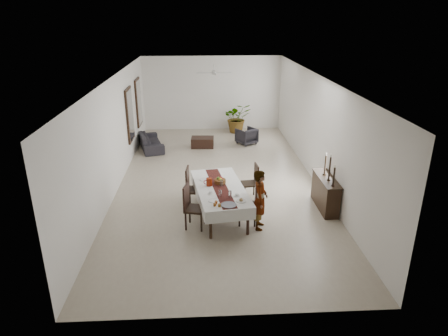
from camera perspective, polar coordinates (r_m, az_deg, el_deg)
floor at (r=12.50m, az=-0.88°, el=-1.77°), size 6.00×12.00×0.00m
ceiling at (r=11.62m, az=-0.97°, el=12.91°), size 6.00×12.00×0.02m
wall_back at (r=17.80m, az=-1.71°, el=10.61°), size 6.00×0.02×3.20m
wall_front at (r=6.42m, az=1.26°, el=-9.58°), size 6.00×0.02×3.20m
wall_left at (r=12.22m, az=-15.17°, el=4.90°), size 0.02×12.00×3.20m
wall_right at (r=12.44m, az=13.09°, el=5.37°), size 0.02×12.00×3.20m
dining_table_top at (r=10.15m, az=-0.58°, el=-2.92°), size 1.34×2.53×0.05m
table_leg_fl at (r=9.25m, az=-1.93°, el=-8.14°), size 0.08×0.08×0.70m
table_leg_fr at (r=9.41m, az=3.43°, el=-7.60°), size 0.08×0.08×0.70m
table_leg_bl at (r=11.28m, az=-3.89°, el=-2.51°), size 0.08×0.08×0.70m
table_leg_br at (r=11.41m, az=0.51°, el=-2.16°), size 0.08×0.08×0.70m
tablecloth_top at (r=10.14m, az=-0.58°, el=-2.77°), size 1.55×2.74×0.01m
tablecloth_drape_left at (r=10.12m, az=-3.86°, el=-3.79°), size 0.39×2.57×0.30m
tablecloth_drape_right at (r=10.32m, az=2.63°, el=-3.24°), size 0.39×2.57×0.30m
tablecloth_drape_near at (r=9.07m, az=0.98°, el=-6.87°), size 1.17×0.18×0.30m
tablecloth_drape_far at (r=11.37m, az=-1.81°, el=-0.84°), size 1.17×0.18×0.30m
table_runner at (r=10.14m, az=-0.58°, el=-2.73°), size 0.71×2.54×0.00m
red_pitcher at (r=10.19m, az=-2.13°, el=-2.00°), size 0.17×0.17×0.20m
pitcher_handle at (r=10.18m, az=-2.61°, el=-2.03°), size 0.12×0.04×0.12m
wine_glass_near at (r=9.54m, az=0.88°, el=-3.77°), size 0.07×0.07×0.17m
wine_glass_mid at (r=9.59m, az=-0.55°, el=-3.64°), size 0.07×0.07×0.17m
wine_glass_far at (r=10.16m, az=-0.36°, el=-2.16°), size 0.07×0.07×0.17m
teacup_right at (r=9.65m, az=1.86°, el=-3.86°), size 0.09×0.09×0.06m
saucer_right at (r=9.66m, az=1.86°, el=-3.99°), size 0.15×0.15×0.01m
teacup_left at (r=9.76m, az=-1.93°, el=-3.54°), size 0.09×0.09×0.06m
saucer_left at (r=9.77m, az=-1.93°, el=-3.67°), size 0.15×0.15×0.01m
plate_near_right at (r=9.40m, az=2.46°, el=-4.73°), size 0.24×0.24×0.02m
bread_near_right at (r=9.39m, az=2.47°, el=-4.58°), size 0.09×0.09×0.09m
plate_near_left at (r=9.41m, az=-1.51°, el=-4.67°), size 0.24×0.24×0.02m
plate_far_left at (r=10.59m, az=-2.86°, el=-1.65°), size 0.24×0.24×0.02m
serving_tray at (r=9.20m, az=0.67°, el=-5.30°), size 0.36×0.36×0.02m
jam_jar_a at (r=9.12m, az=-0.65°, el=-5.35°), size 0.06×0.06×0.08m
jam_jar_b at (r=9.16m, az=-1.34°, el=-5.24°), size 0.06×0.06×0.08m
jam_jar_c at (r=9.25m, az=-1.15°, el=-4.94°), size 0.06×0.06×0.08m
fruit_basket at (r=10.35m, az=-0.57°, el=-1.91°), size 0.30×0.30×0.10m
fruit_red at (r=10.35m, az=-0.43°, el=-1.47°), size 0.09×0.09×0.09m
fruit_green at (r=10.34m, az=-0.83°, el=-1.48°), size 0.08×0.08×0.08m
fruit_yellow at (r=10.28m, az=-0.52°, el=-1.63°), size 0.08×0.08×0.08m
chair_right_near_seat at (r=9.85m, az=3.35°, el=-5.38°), size 0.50×0.50×0.05m
chair_right_near_leg_fl at (r=9.81m, az=4.43°, el=-7.19°), size 0.05×0.05×0.45m
chair_right_near_leg_fr at (r=10.14m, az=4.36°, el=-6.19°), size 0.05×0.05×0.45m
chair_right_near_leg_bl at (r=9.80m, az=2.24°, el=-7.17°), size 0.05×0.05×0.45m
chair_right_near_leg_br at (r=10.13m, az=2.24°, el=-6.17°), size 0.05×0.05×0.45m
chair_right_near_back at (r=9.73m, az=4.61°, el=-3.76°), size 0.08×0.46×0.58m
chair_right_far_seat at (r=11.17m, az=3.66°, el=-2.24°), size 0.46×0.46×0.05m
chair_right_far_leg_fl at (r=11.15m, az=4.70°, el=-3.63°), size 0.05×0.05×0.42m
chair_right_far_leg_fr at (r=11.46m, az=4.29°, el=-2.91°), size 0.05×0.05×0.42m
chair_right_far_leg_bl at (r=11.08m, az=2.96°, el=-3.76°), size 0.05×0.05×0.42m
chair_right_far_leg_br at (r=11.39m, az=2.59°, el=-3.03°), size 0.05×0.05×0.42m
chair_right_far_back at (r=11.10m, az=4.66°, el=-0.81°), size 0.08×0.42×0.54m
chair_left_near_seat at (r=9.67m, az=-4.14°, el=-5.85°), size 0.56×0.56×0.05m
chair_left_near_leg_fl at (r=10.00m, az=-4.92°, el=-6.58°), size 0.06×0.06×0.46m
chair_left_near_leg_fr at (r=9.67m, az=-5.49°, el=-7.62°), size 0.06×0.06×0.46m
chair_left_near_leg_bl at (r=9.92m, az=-2.76°, el=-6.78°), size 0.06×0.06×0.46m
chair_left_near_leg_br at (r=9.59m, az=-3.25°, el=-7.83°), size 0.06×0.06×0.46m
chair_left_near_back at (r=9.58m, az=-5.44°, el=-4.04°), size 0.15×0.47×0.60m
chair_left_far_seat at (r=10.65m, az=-4.04°, el=-3.15°), size 0.52×0.52×0.05m
chair_left_far_leg_fl at (r=10.95m, az=-4.91°, el=-3.96°), size 0.05×0.05×0.47m
chair_left_far_leg_fr at (r=10.61m, az=-5.17°, el=-4.86°), size 0.05×0.05×0.47m
chair_left_far_leg_bl at (r=10.91m, az=-2.88°, el=-4.01°), size 0.05×0.05×0.47m
chair_left_far_leg_br at (r=10.56m, az=-3.06°, el=-4.91°), size 0.05×0.05×0.47m
chair_left_far_back at (r=10.54m, az=-5.25°, el=-1.52°), size 0.09×0.48×0.61m
woman at (r=9.55m, az=5.19°, el=-4.53°), size 0.46×0.61×1.49m
sideboard_body at (r=10.95m, az=14.28°, el=-3.53°), size 0.37×1.39×0.83m
sideboard_top at (r=10.78m, az=14.48°, el=-1.45°), size 0.41×1.45×0.03m
candlestick_near_base at (r=10.33m, az=15.31°, el=-2.40°), size 0.09×0.09×0.03m
candlestick_near_shaft at (r=10.24m, az=15.44°, el=-1.14°), size 0.05×0.05×0.46m
candlestick_near_candle at (r=10.14m, az=15.59°, el=0.27°), size 0.03×0.03×0.07m
candlestick_mid_base at (r=10.65m, az=14.71°, el=-1.60°), size 0.09×0.09×0.03m
candlestick_mid_shaft at (r=10.54m, az=14.87°, el=-0.02°), size 0.05×0.05×0.60m
candlestick_mid_candle at (r=10.42m, az=15.04°, el=1.71°), size 0.03×0.03×0.07m
candlestick_far_base at (r=10.98m, az=14.15°, el=-0.85°), size 0.09×0.09×0.03m
candlestick_far_shaft at (r=10.88m, az=14.28°, el=0.46°), size 0.05×0.05×0.51m
candlestick_far_candle at (r=10.79m, az=14.41°, el=1.91°), size 0.03×0.03×0.07m
sofa at (r=15.61m, az=-10.38°, el=3.71°), size 1.20×2.01×0.55m
armchair at (r=15.95m, az=3.24°, el=4.59°), size 0.96×0.96×0.64m
coffee_table at (r=15.59m, az=-3.09°, el=3.70°), size 0.89×0.62×0.38m
potted_plant at (r=17.49m, az=1.89°, el=7.19°), size 1.29×1.16×1.28m
mirror_frame_near at (r=14.30m, az=-13.32°, el=7.40°), size 0.06×1.05×1.85m
mirror_glass_near at (r=14.30m, az=-13.18°, el=7.41°), size 0.01×0.90×1.70m
mirror_frame_far at (r=16.32m, az=-12.12°, el=9.17°), size 0.06×1.05×1.85m
mirror_glass_far at (r=16.32m, az=-12.00°, el=9.18°), size 0.01×0.90×1.70m
fan_rod at (r=14.61m, az=-1.44°, el=14.22°), size 0.04×0.04×0.20m
fan_hub at (r=14.63m, az=-1.44°, el=13.44°), size 0.16×0.16×0.08m
fan_blade_n at (r=14.98m, az=-1.48°, el=13.63°), size 0.10×0.55×0.01m
fan_blade_s at (r=14.29m, az=-1.39°, el=13.25°), size 0.10×0.55×0.01m
fan_blade_e at (r=14.65m, az=-0.03°, el=13.46°), size 0.55×0.10×0.01m
fan_blade_w at (r=14.63m, az=-2.84°, el=13.42°), size 0.55×0.10×0.01m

